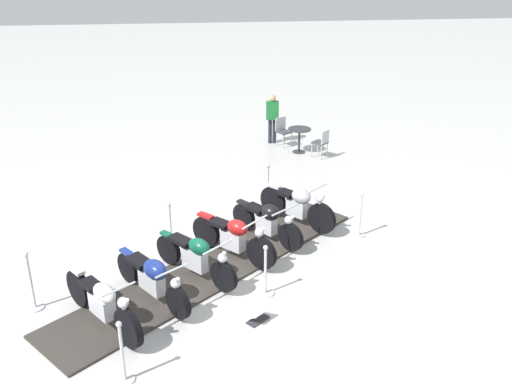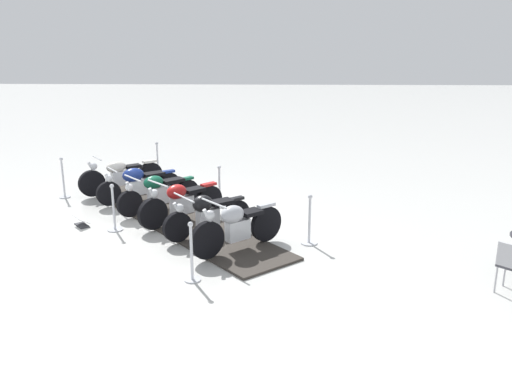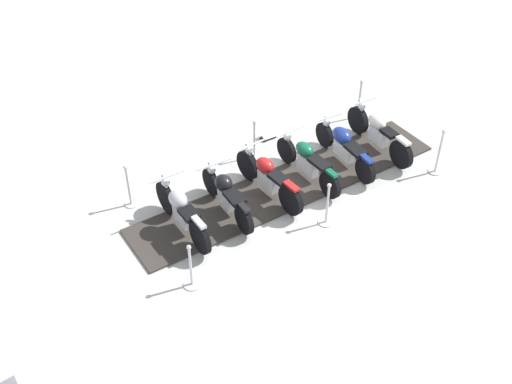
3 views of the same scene
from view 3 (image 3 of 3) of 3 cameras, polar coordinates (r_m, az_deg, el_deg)
The scene contains 15 objects.
ground_plane at distance 13.96m, azimuth 2.89°, elevation 0.41°, with size 80.00×80.00×0.00m, color silver.
display_platform at distance 13.94m, azimuth 2.89°, elevation 0.48°, with size 7.39×1.40×0.05m, color #38332D.
motorcycle_cream at distance 15.07m, azimuth 11.00°, elevation 5.34°, with size 1.49×1.91×1.00m.
motorcycle_navy at distance 14.47m, azimuth 7.92°, elevation 4.19°, with size 1.40×1.84×0.89m.
motorcycle_forest at distance 13.92m, azimuth 4.62°, elevation 2.84°, with size 1.52×1.67×0.91m.
motorcycle_maroon at distance 13.42m, azimuth 1.07°, elevation 1.39°, with size 1.61×1.64×1.00m.
motorcycle_black at distance 13.00m, azimuth -2.72°, elevation -0.17°, with size 1.34×1.66×0.91m.
motorcycle_chrome at distance 12.62m, azimuth -6.79°, elevation -1.67°, with size 1.48×1.67×1.04m.
stanchion_left_mid at distance 12.94m, azimuth 6.42°, elevation -1.69°, with size 0.33×0.33×1.03m.
stanchion_left_rear at distance 11.70m, azimuth -5.87°, elevation -7.28°, with size 0.34×0.34×1.02m.
stanchion_left_front at distance 14.72m, azimuth 16.11°, elevation 2.99°, with size 0.31×0.31×1.15m.
stanchion_right_front at distance 16.26m, azimuth 9.28°, elevation 7.83°, with size 0.29×0.29×1.07m.
stanchion_right_rear at distance 13.53m, azimuth -11.39°, elevation 0.11°, with size 0.28×0.28×1.05m.
stanchion_right_mid at distance 14.66m, azimuth -0.15°, elevation 4.21°, with size 0.33×0.33×1.02m.
info_placard at distance 15.43m, azimuth 1.13°, elevation 5.13°, with size 0.45×0.44×0.23m.
Camera 3 is at (0.67, -10.78, 8.84)m, focal length 44.28 mm.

